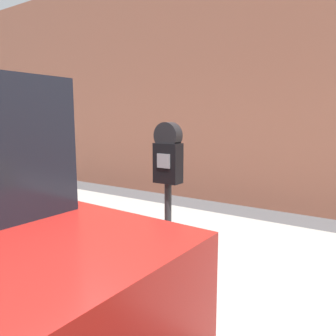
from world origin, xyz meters
TOP-DOWN VIEW (x-y plane):
  - sidewalk at (0.00, 2.20)m, footprint 24.00×2.80m
  - building_facade at (0.00, 4.84)m, footprint 24.00×0.30m
  - parking_meter at (0.17, 1.04)m, footprint 0.20×0.12m

SIDE VIEW (x-z plane):
  - sidewalk at x=0.00m, z-range 0.00..0.13m
  - parking_meter at x=0.17m, z-range 0.47..1.89m
  - building_facade at x=0.00m, z-range 0.00..4.63m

